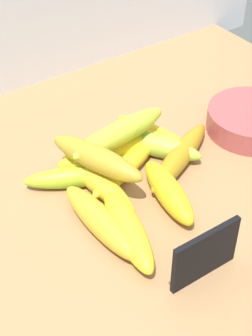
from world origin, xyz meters
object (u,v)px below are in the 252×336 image
Objects in this scene: chalkboard_sign at (202,257)px; banana_2 at (180,156)px; banana_7 at (155,134)px; banana_9 at (150,144)px; banana_10 at (120,133)px; banana_12 at (117,134)px; banana_0 at (97,181)px; fruit_bowl at (251,119)px; banana_3 at (128,229)px; banana_8 at (101,222)px; banana_1 at (113,150)px; banana_11 at (97,158)px; banana_4 at (78,177)px; banana_5 at (125,168)px; banana_6 at (169,192)px.

chalkboard_sign reaches higher than banana_2.
banana_9 reaches higher than banana_7.
banana_10 reaches higher than banana_12.
banana_10 is at bearing 29.93° from banana_0.
fruit_bowl is 0.85× the size of banana_10.
banana_2 is 1.17× the size of banana_3.
banana_0 is 9.35cm from banana_8.
banana_10 is 0.49cm from banana_12.
chalkboard_sign is 0.54× the size of banana_1.
banana_9 is (-2.25, 5.65, 0.15)cm from banana_2.
banana_12 reaches higher than banana_0.
banana_3 is (-17.19, -9.29, 0.30)cm from banana_2.
banana_8 is 17.09cm from banana_12.
fruit_bowl is at bearing 35.29° from chalkboard_sign.
banana_0 is 1.01× the size of banana_8.
banana_9 is 1.07× the size of banana_11.
chalkboard_sign is 0.58× the size of banana_9.
chalkboard_sign is 31.47cm from banana_7.
banana_9 is at bearing 1.19° from banana_4.
banana_11 reaches higher than banana_4.
chalkboard_sign is 24.08cm from banana_11.
banana_4 is 15.01cm from banana_9.
banana_5 is (-0.61, -4.67, -0.43)cm from banana_1.
banana_11 is (-5.83, -4.29, 3.82)cm from banana_1.
banana_12 is (0.86, 3.61, 4.48)cm from banana_5.
banana_4 is 0.92× the size of banana_9.
banana_9 is 13.20cm from banana_11.
banana_11 is at bearing 61.11° from banana_8.
banana_8 is at bearing -146.73° from banana_9.
banana_3 is 1.02× the size of banana_7.
banana_1 is at bearing 36.31° from banana_11.
banana_2 is (15.19, -2.45, -0.05)cm from banana_0.
banana_6 is 12.67cm from banana_11.
banana_4 is 11.37cm from banana_8.
banana_5 is 5.82cm from banana_12.
banana_12 reaches higher than banana_7.
banana_1 is at bearing 82.19° from chalkboard_sign.
banana_8 is at bearing -118.89° from banana_11.
banana_8 reaches higher than banana_7.
banana_1 is 8.18cm from banana_11.
banana_7 is 24.40cm from banana_8.
fruit_bowl is 26.00cm from banana_6.
banana_11 is at bearing 167.15° from banana_2.
banana_1 is at bearing 82.61° from banana_5.
banana_3 is 24.71cm from banana_7.
banana_12 is at bearing 27.92° from banana_11.
banana_11 reaches higher than banana_8.
banana_6 is (5.43, 14.36, -1.75)cm from chalkboard_sign.
banana_3 is at bearing -151.62° from banana_2.
banana_11 is (-12.38, -2.31, 3.93)cm from banana_9.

